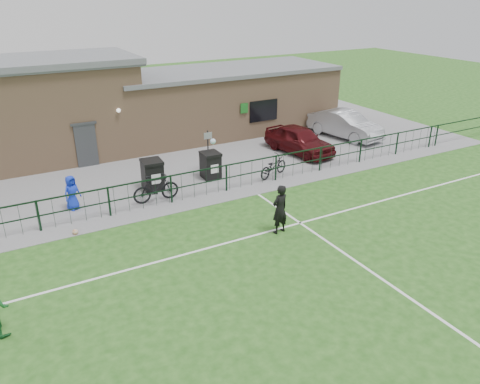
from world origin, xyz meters
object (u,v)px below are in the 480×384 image
sign_post (208,151)px  spectator_child (72,193)px  wheelie_bin_right (211,166)px  car_maroon (299,140)px  ball_ground (75,232)px  wheelie_bin_left (153,176)px  bicycle_e (273,166)px  car_silver (345,124)px  bicycle_d (156,188)px

sign_post → spectator_child: 6.54m
wheelie_bin_right → car_maroon: car_maroon is taller
ball_ground → wheelie_bin_left: bearing=34.4°
ball_ground → bicycle_e: bearing=8.3°
wheelie_bin_right → ball_ground: wheelie_bin_right is taller
wheelie_bin_left → ball_ground: (-3.80, -2.60, -0.53)m
car_silver → spectator_child: bearing=178.0°
wheelie_bin_left → car_silver: 12.53m
wheelie_bin_left → sign_post: 3.12m
spectator_child → bicycle_e: bearing=-30.2°
car_maroon → bicycle_d: (-8.67, -2.22, -0.14)m
wheelie_bin_right → spectator_child: bearing=-175.0°
wheelie_bin_left → bicycle_e: 5.49m
spectator_child → ball_ground: bearing=-124.7°
car_maroon → bicycle_d: 8.95m
car_maroon → ball_ground: size_ratio=20.69×
wheelie_bin_right → car_silver: bearing=13.1°
car_maroon → spectator_child: car_maroon is taller
wheelie_bin_left → spectator_child: bearing=-168.5°
wheelie_bin_right → car_silver: (9.62, 2.03, 0.19)m
wheelie_bin_left → car_silver: bearing=13.3°
spectator_child → ball_ground: 2.27m
wheelie_bin_left → spectator_child: 3.45m
car_silver → car_maroon: bearing=-175.7°
bicycle_d → spectator_child: (-3.11, 0.86, 0.12)m
wheelie_bin_left → wheelie_bin_right: bearing=3.4°
car_silver → spectator_child: size_ratio=3.29×
car_silver → spectator_child: car_silver is taller
wheelie_bin_left → sign_post: bearing=18.1°
wheelie_bin_left → ball_ground: 4.63m
spectator_child → sign_post: bearing=-14.3°
bicycle_d → sign_post: bearing=-56.7°
car_maroon → ball_ground: (-12.15, -3.52, -0.63)m
wheelie_bin_left → ball_ground: wheelie_bin_left is taller
wheelie_bin_left → sign_post: size_ratio=0.61×
sign_post → car_maroon: sign_post is taller
ball_ground → car_maroon: bearing=16.1°
car_maroon → bicycle_d: bearing=-173.8°
car_maroon → car_silver: 4.15m
sign_post → spectator_child: sign_post is taller
wheelie_bin_left → sign_post: (3.00, 0.75, 0.39)m
sign_post → bicycle_d: size_ratio=1.05×
bicycle_d → bicycle_e: 5.66m
bicycle_e → car_silver: bearing=-85.5°
bicycle_d → bicycle_e: bearing=-88.1°
sign_post → car_silver: size_ratio=0.44×
sign_post → car_silver: 9.45m
wheelie_bin_right → ball_ground: (-6.54, -2.57, -0.48)m
wheelie_bin_right → wheelie_bin_left: bearing=-179.5°
wheelie_bin_left → wheelie_bin_right: 2.74m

